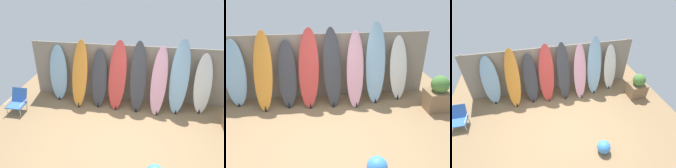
# 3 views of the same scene
# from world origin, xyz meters

# --- Properties ---
(ground) EXTENTS (7.68, 7.68, 0.00)m
(ground) POSITION_xyz_m (0.00, 0.00, 0.00)
(ground) COLOR #8E704C
(fence_back) EXTENTS (6.08, 0.11, 1.80)m
(fence_back) POSITION_xyz_m (-0.00, 2.01, 0.90)
(fence_back) COLOR gray
(fence_back) RESTS_ON ground
(surfboard_skyblue_0) EXTENTS (0.57, 0.42, 1.75)m
(surfboard_skyblue_0) POSITION_xyz_m (-2.18, 1.75, 0.87)
(surfboard_skyblue_0) COLOR #8CB7D6
(surfboard_skyblue_0) RESTS_ON ground
(surfboard_orange_1) EXTENTS (0.52, 0.76, 1.97)m
(surfboard_orange_1) POSITION_xyz_m (-1.43, 1.56, 0.97)
(surfboard_orange_1) COLOR orange
(surfboard_orange_1) RESTS_ON ground
(surfboard_charcoal_2) EXTENTS (0.50, 0.65, 1.70)m
(surfboard_charcoal_2) POSITION_xyz_m (-0.85, 1.62, 0.83)
(surfboard_charcoal_2) COLOR #38383D
(surfboard_charcoal_2) RESTS_ON ground
(surfboard_red_3) EXTENTS (0.60, 0.74, 2.01)m
(surfboard_red_3) POSITION_xyz_m (-0.29, 1.57, 0.99)
(surfboard_red_3) COLOR #D13D38
(surfboard_red_3) RESTS_ON ground
(surfboard_charcoal_4) EXTENTS (0.50, 0.72, 2.00)m
(surfboard_charcoal_4) POSITION_xyz_m (0.32, 1.57, 0.99)
(surfboard_charcoal_4) COLOR #38383D
(surfboard_charcoal_4) RESTS_ON ground
(surfboard_pink_5) EXTENTS (0.54, 0.84, 1.89)m
(surfboard_pink_5) POSITION_xyz_m (0.92, 1.53, 0.93)
(surfboard_pink_5) COLOR pink
(surfboard_pink_5) RESTS_ON ground
(surfboard_skyblue_6) EXTENTS (0.58, 0.64, 2.12)m
(surfboard_skyblue_6) POSITION_xyz_m (1.47, 1.61, 1.05)
(surfboard_skyblue_6) COLOR #8CB7D6
(surfboard_skyblue_6) RESTS_ON ground
(surfboard_white_7) EXTENTS (0.54, 0.49, 1.73)m
(surfboard_white_7) POSITION_xyz_m (2.15, 1.68, 0.85)
(surfboard_white_7) COLOR white
(surfboard_white_7) RESTS_ON ground
(planter_box) EXTENTS (0.62, 0.50, 0.92)m
(planter_box) POSITION_xyz_m (2.96, 0.90, 0.41)
(planter_box) COLOR #846647
(planter_box) RESTS_ON ground
(beach_ball) EXTENTS (0.36, 0.36, 0.36)m
(beach_ball) POSITION_xyz_m (0.84, -1.04, 0.18)
(beach_ball) COLOR #3F8CE5
(beach_ball) RESTS_ON ground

